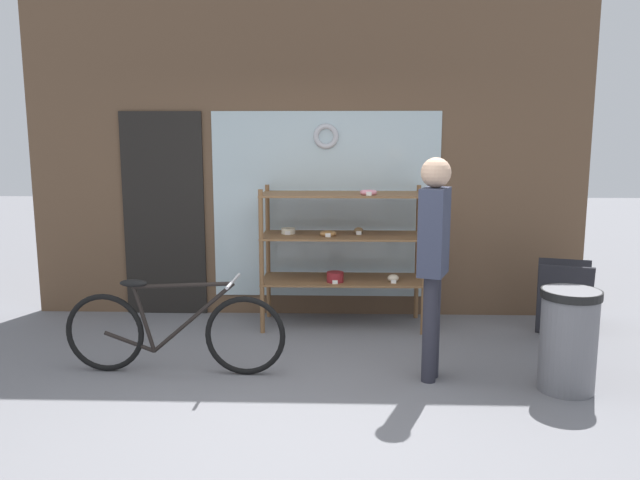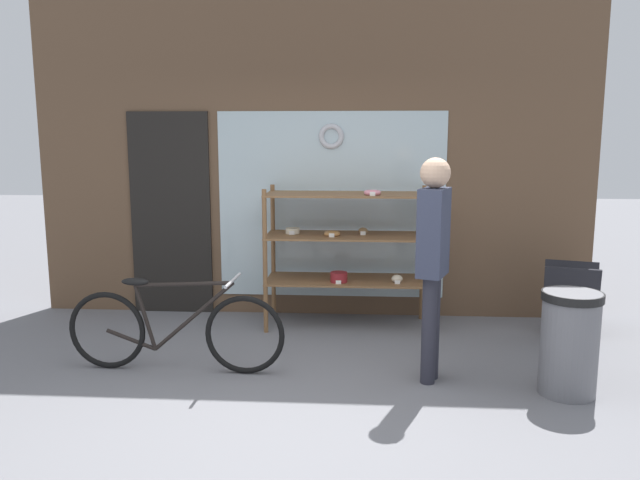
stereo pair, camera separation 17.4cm
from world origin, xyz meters
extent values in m
plane|color=slate|center=(0.00, 0.00, 0.00)|extent=(30.00, 30.00, 0.00)
cube|color=brown|center=(0.00, 2.48, 1.96)|extent=(5.70, 0.08, 3.92)
cube|color=silver|center=(0.20, 2.43, 1.15)|extent=(2.31, 0.02, 1.90)
cube|color=black|center=(-1.48, 2.42, 1.05)|extent=(0.84, 0.03, 2.10)
torus|color=#B7B7BC|center=(0.20, 2.41, 1.85)|extent=(0.26, 0.06, 0.26)
cylinder|color=brown|center=(-0.39, 1.77, 0.69)|extent=(0.04, 0.04, 1.37)
cylinder|color=brown|center=(1.13, 1.77, 0.69)|extent=(0.04, 0.04, 1.37)
cylinder|color=brown|center=(-0.39, 2.32, 0.69)|extent=(0.04, 0.04, 1.37)
cylinder|color=brown|center=(1.13, 2.32, 0.69)|extent=(0.04, 0.04, 1.37)
cube|color=brown|center=(0.37, 2.04, 0.46)|extent=(1.56, 0.59, 0.02)
cube|color=brown|center=(0.37, 2.04, 0.90)|extent=(1.56, 0.59, 0.02)
cube|color=brown|center=(0.37, 2.04, 1.30)|extent=(1.56, 0.59, 0.02)
cylinder|color=beige|center=(-0.16, 2.10, 0.94)|extent=(0.14, 0.14, 0.05)
cube|color=white|center=(-0.16, 2.02, 0.93)|extent=(0.05, 0.00, 0.04)
torus|color=#B27A42|center=(0.23, 1.99, 0.93)|extent=(0.16, 0.16, 0.04)
cube|color=white|center=(0.23, 1.90, 0.93)|extent=(0.05, 0.00, 0.04)
cylinder|color=maroon|center=(0.30, 1.91, 0.52)|extent=(0.16, 0.16, 0.10)
cube|color=white|center=(0.30, 1.82, 0.49)|extent=(0.05, 0.00, 0.04)
ellipsoid|color=beige|center=(0.86, 1.93, 0.51)|extent=(0.11, 0.09, 0.08)
cube|color=white|center=(0.86, 1.86, 0.49)|extent=(0.05, 0.00, 0.04)
ellipsoid|color=brown|center=(0.53, 2.10, 0.94)|extent=(0.09, 0.08, 0.07)
cube|color=white|center=(0.53, 2.05, 0.93)|extent=(0.05, 0.00, 0.04)
torus|color=pink|center=(0.61, 1.91, 1.33)|extent=(0.16, 0.16, 0.04)
cube|color=white|center=(0.61, 1.83, 1.33)|extent=(0.05, 0.00, 0.04)
torus|color=black|center=(-1.52, 0.77, 0.32)|extent=(0.64, 0.07, 0.63)
torus|color=black|center=(-0.39, 0.72, 0.32)|extent=(0.64, 0.07, 0.63)
cylinder|color=black|center=(-0.80, 0.74, 0.45)|extent=(0.67, 0.06, 0.58)
cylinder|color=black|center=(-0.87, 0.74, 0.71)|extent=(0.79, 0.06, 0.07)
cylinder|color=black|center=(-1.19, 0.75, 0.43)|extent=(0.17, 0.04, 0.53)
cylinder|color=black|center=(-1.32, 0.76, 0.25)|extent=(0.41, 0.05, 0.17)
ellipsoid|color=black|center=(-1.26, 0.76, 0.72)|extent=(0.22, 0.10, 0.06)
cylinder|color=#B2B2B7|center=(-0.48, 0.73, 0.75)|extent=(0.04, 0.46, 0.02)
cube|color=#232328|center=(2.41, 1.70, 0.35)|extent=(0.51, 0.32, 0.69)
cube|color=#232328|center=(2.46, 1.87, 0.35)|extent=(0.51, 0.32, 0.69)
cylinder|color=#282833|center=(1.02, 0.63, 0.41)|extent=(0.11, 0.11, 0.83)
cylinder|color=#282833|center=(1.06, 0.73, 0.41)|extent=(0.11, 0.11, 0.83)
cube|color=#33384C|center=(1.04, 0.68, 1.15)|extent=(0.28, 0.36, 0.65)
sphere|color=tan|center=(1.04, 0.68, 1.59)|extent=(0.22, 0.22, 0.22)
cylinder|color=slate|center=(2.01, 0.49, 0.38)|extent=(0.40, 0.40, 0.76)
cylinder|color=black|center=(2.01, 0.49, 0.73)|extent=(0.43, 0.43, 0.06)
camera|label=1|loc=(0.33, -3.92, 1.86)|focal=35.00mm
camera|label=2|loc=(0.51, -3.92, 1.86)|focal=35.00mm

